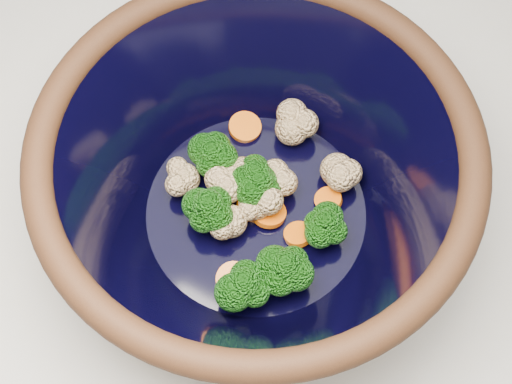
# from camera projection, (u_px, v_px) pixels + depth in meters

# --- Properties ---
(ground) EXTENTS (3.00, 3.00, 0.00)m
(ground) POSITION_uv_depth(u_px,v_px,m) (263.00, 364.00, 1.53)
(ground) COLOR #9E7A54
(ground) RESTS_ON ground
(counter) EXTENTS (1.20, 1.20, 0.90)m
(counter) POSITION_uv_depth(u_px,v_px,m) (265.00, 299.00, 1.13)
(counter) COLOR beige
(counter) RESTS_ON ground
(mixing_bowl) EXTENTS (0.44, 0.44, 0.16)m
(mixing_bowl) POSITION_uv_depth(u_px,v_px,m) (256.00, 184.00, 0.61)
(mixing_bowl) COLOR black
(mixing_bowl) RESTS_ON counter
(vegetable_pile) EXTENTS (0.17, 0.20, 0.05)m
(vegetable_pile) POSITION_uv_depth(u_px,v_px,m) (255.00, 201.00, 0.64)
(vegetable_pile) COLOR #608442
(vegetable_pile) RESTS_ON mixing_bowl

